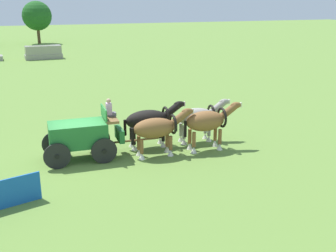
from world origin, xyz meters
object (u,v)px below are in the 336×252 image
Objects in this scene: draft_horse_lead_near at (198,117)px; parked_vehicle_c at (43,52)px; draft_horse_rear_near at (150,120)px; draft_horse_lead_off at (208,122)px; draft_horse_rear_off at (157,129)px; show_wagon at (81,135)px.

parked_vehicle_c is (-5.29, 35.47, -0.51)m from draft_horse_lead_near.
draft_horse_rear_near is 1.05× the size of draft_horse_lead_near.
draft_horse_rear_off is at bearing 178.18° from draft_horse_lead_off.
show_wagon is 1.82× the size of draft_horse_lead_off.
show_wagon is at bearing -175.80° from draft_horse_lead_near.
show_wagon is 3.55m from draft_horse_rear_near.
draft_horse_rear_near reaches higher than draft_horse_lead_near.
draft_horse_rear_off is 0.67× the size of parked_vehicle_c.
show_wagon is 35.93m from parked_vehicle_c.
draft_horse_lead_off is (-0.06, -1.30, 0.11)m from draft_horse_lead_near.
draft_horse_lead_off is (2.59, -0.08, 0.09)m from draft_horse_rear_off.
draft_horse_rear_near is at bearing 151.60° from draft_horse_lead_off.
draft_horse_rear_off is (-0.04, -1.30, -0.04)m from draft_horse_rear_near.
draft_horse_lead_off is at bearing -7.96° from show_wagon.
draft_horse_lead_off reaches higher than draft_horse_rear_off.
draft_horse_rear_off reaches higher than draft_horse_lead_near.
draft_horse_lead_near is at bearing -1.82° from draft_horse_rear_near.
draft_horse_lead_near is at bearing 87.15° from draft_horse_lead_off.
draft_horse_rear_near is 1.30m from draft_horse_rear_off.
show_wagon reaches higher than draft_horse_lead_near.
draft_horse_lead_off is 0.66× the size of parked_vehicle_c.
draft_horse_rear_near is 2.91m from draft_horse_lead_off.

